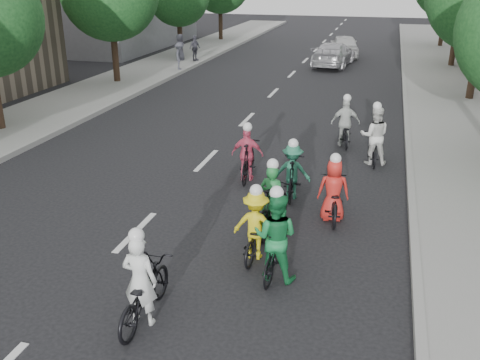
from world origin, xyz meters
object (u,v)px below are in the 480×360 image
at_px(cyclist_4, 333,196).
at_px(cyclist_6, 374,141).
at_px(cyclist_3, 248,158).
at_px(spectator_2, 180,47).
at_px(cyclist_0, 143,290).
at_px(cyclist_2, 256,230).
at_px(follow_car_trail, 344,46).
at_px(cyclist_7, 292,174).
at_px(cyclist_1, 276,243).
at_px(spectator_0, 179,56).
at_px(cyclist_5, 272,205).
at_px(cyclist_8, 345,128).
at_px(follow_car_lead, 334,54).
at_px(spectator_1, 195,48).

relative_size(cyclist_4, cyclist_6, 0.96).
relative_size(cyclist_3, spectator_2, 1.18).
xyz_separation_m(cyclist_0, cyclist_3, (0.06, 6.73, 0.05)).
distance_m(cyclist_2, cyclist_4, 2.57).
bearing_deg(follow_car_trail, cyclist_4, 84.98).
bearing_deg(cyclist_7, cyclist_3, -37.29).
distance_m(cyclist_1, cyclist_3, 5.14).
bearing_deg(spectator_2, spectator_0, -171.43).
height_order(cyclist_4, cyclist_5, cyclist_5).
distance_m(cyclist_6, cyclist_8, 1.83).
xyz_separation_m(cyclist_8, spectator_2, (-11.48, 14.47, 0.35)).
distance_m(cyclist_0, follow_car_trail, 30.12).
xyz_separation_m(follow_car_lead, spectator_2, (-9.43, -1.15, 0.24)).
height_order(cyclist_1, cyclist_4, cyclist_1).
bearing_deg(cyclist_5, cyclist_1, 114.83).
xyz_separation_m(cyclist_7, spectator_1, (-9.57, 19.24, 0.29)).
distance_m(cyclist_3, spectator_1, 20.05).
bearing_deg(cyclist_3, spectator_0, -66.87).
distance_m(cyclist_1, follow_car_trail, 28.22).
xyz_separation_m(cyclist_1, spectator_2, (-10.92, 23.13, 0.23)).
height_order(cyclist_7, spectator_0, spectator_0).
xyz_separation_m(cyclist_5, cyclist_7, (0.10, 2.00, 0.00)).
height_order(cyclist_0, cyclist_6, cyclist_6).
distance_m(cyclist_5, follow_car_lead, 22.41).
xyz_separation_m(cyclist_4, cyclist_5, (-1.25, -0.98, 0.05)).
bearing_deg(spectator_0, cyclist_3, -169.34).
bearing_deg(cyclist_6, cyclist_4, 73.87).
distance_m(cyclist_1, spectator_1, 25.18).
height_order(cyclist_0, spectator_1, cyclist_0).
distance_m(cyclist_7, spectator_1, 21.49).
bearing_deg(cyclist_8, cyclist_3, 48.76).
bearing_deg(cyclist_0, spectator_0, -70.49).
bearing_deg(spectator_1, spectator_0, -155.00).
distance_m(cyclist_1, cyclist_6, 7.28).
xyz_separation_m(cyclist_3, cyclist_6, (3.33, 2.30, 0.06)).
bearing_deg(follow_car_trail, cyclist_6, 87.92).
bearing_deg(cyclist_0, cyclist_8, -103.11).
height_order(cyclist_8, spectator_0, cyclist_8).
height_order(cyclist_0, cyclist_3, cyclist_0).
distance_m(cyclist_3, cyclist_5, 3.20).
bearing_deg(cyclist_5, spectator_0, -51.92).
bearing_deg(cyclist_2, spectator_1, -65.03).
bearing_deg(cyclist_2, spectator_2, -62.95).
relative_size(cyclist_5, spectator_2, 1.18).
bearing_deg(cyclist_0, spectator_1, -72.38).
distance_m(cyclist_6, spectator_1, 19.71).
relative_size(cyclist_3, spectator_0, 1.23).
relative_size(cyclist_2, follow_car_lead, 0.35).
relative_size(cyclist_7, spectator_1, 1.17).
xyz_separation_m(cyclist_6, cyclist_7, (-1.91, -3.22, -0.07)).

